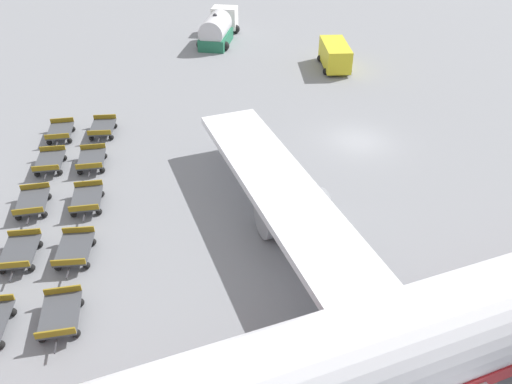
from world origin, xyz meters
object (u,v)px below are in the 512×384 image
Objects in this scene: baggage_dolly_row_near_col_a at (60,132)px; baggage_dolly_row_near_col_d at (20,252)px; service_van at (335,55)px; baggage_dolly_row_near_col_b at (50,162)px; baggage_dolly_row_near_col_c at (33,202)px; fuel_tanker_primary at (218,29)px; baggage_dolly_row_mid_a_col_d at (75,250)px; baggage_dolly_row_mid_a_col_b at (92,160)px; baggage_dolly_row_mid_a_col_e at (60,315)px; airplane at (433,336)px; baggage_dolly_row_mid_a_col_c at (87,199)px; baggage_dolly_row_mid_a_col_a at (103,128)px.

baggage_dolly_row_near_col_d is at bearing -8.65° from baggage_dolly_row_near_col_a.
baggage_dolly_row_near_col_b is (10.30, -24.43, -0.73)m from service_van.
baggage_dolly_row_near_col_b and baggage_dolly_row_near_col_c have the same top height.
baggage_dolly_row_near_col_a and baggage_dolly_row_near_col_d have the same top height.
service_van is (10.20, 8.32, -0.11)m from fuel_tanker_primary.
service_van is at bearing 104.86° from baggage_dolly_row_near_col_a.
baggage_dolly_row_mid_a_col_d is (29.60, -14.82, -0.84)m from fuel_tanker_primary.
fuel_tanker_primary reaches higher than baggage_dolly_row_near_col_b.
baggage_dolly_row_mid_a_col_b is 8.64m from baggage_dolly_row_mid_a_col_d.
fuel_tanker_primary is 2.48× the size of baggage_dolly_row_mid_a_col_e.
airplane reaches higher than baggage_dolly_row_mid_a_col_e.
baggage_dolly_row_near_col_d is at bearing -129.31° from airplane.
baggage_dolly_row_mid_a_col_d is at bearing 170.90° from baggage_dolly_row_mid_a_col_e.
fuel_tanker_primary is 1.48× the size of service_van.
baggage_dolly_row_near_col_d and baggage_dolly_row_mid_a_col_e have the same top height.
service_van is 27.07m from baggage_dolly_row_mid_a_col_c.
airplane is 19.21m from baggage_dolly_row_near_col_d.
airplane is 13.84× the size of baggage_dolly_row_near_col_d.
airplane is 13.89× the size of baggage_dolly_row_near_col_a.
fuel_tanker_primary reaches higher than baggage_dolly_row_near_col_d.
baggage_dolly_row_near_col_a is 1.00× the size of baggage_dolly_row_mid_a_col_e.
baggage_dolly_row_near_col_a is at bearing -170.90° from baggage_dolly_row_mid_a_col_c.
fuel_tanker_primary is 37.14m from baggage_dolly_row_mid_a_col_e.
baggage_dolly_row_near_col_a is 1.00× the size of baggage_dolly_row_near_col_d.
baggage_dolly_row_near_col_c is 9.12m from baggage_dolly_row_mid_a_col_e.
baggage_dolly_row_near_col_b is at bearing -171.93° from baggage_dolly_row_mid_a_col_d.
baggage_dolly_row_near_col_a is 1.00× the size of baggage_dolly_row_mid_a_col_b.
baggage_dolly_row_mid_a_col_b is (0.55, 2.51, 0.00)m from baggage_dolly_row_near_col_b.
baggage_dolly_row_mid_a_col_b is (-3.70, 3.36, 0.00)m from baggage_dolly_row_near_col_c.
baggage_dolly_row_near_col_b is 8.58m from baggage_dolly_row_near_col_d.
baggage_dolly_row_near_col_b is at bearing 171.46° from baggage_dolly_row_near_col_d.
baggage_dolly_row_near_col_c and baggage_dolly_row_mid_a_col_c have the same top height.
baggage_dolly_row_near_col_a is (6.32, -23.81, -0.73)m from service_van.
baggage_dolly_row_near_col_d is 2.64m from baggage_dolly_row_mid_a_col_d.
baggage_dolly_row_near_col_a and baggage_dolly_row_near_col_c have the same top height.
baggage_dolly_row_mid_a_col_d is (0.62, 2.56, 0.00)m from baggage_dolly_row_near_col_d.
baggage_dolly_row_near_col_d is (12.47, -1.90, 0.00)m from baggage_dolly_row_near_col_a.
baggage_dolly_row_mid_a_col_b is (-7.93, 3.78, 0.00)m from baggage_dolly_row_near_col_d.
fuel_tanker_primary is at bearing 155.36° from baggage_dolly_row_mid_a_col_e.
fuel_tanker_primary is at bearing 145.58° from baggage_dolly_row_near_col_c.
service_van is at bearing 124.18° from baggage_dolly_row_mid_a_col_c.
baggage_dolly_row_mid_a_col_b is at bearing 154.48° from baggage_dolly_row_near_col_d.
baggage_dolly_row_near_col_b and baggage_dolly_row_mid_a_col_e have the same top height.
baggage_dolly_row_near_col_b and baggage_dolly_row_mid_a_col_d have the same top height.
fuel_tanker_primary reaches higher than baggage_dolly_row_mid_a_col_c.
baggage_dolly_row_mid_a_col_e is (23.56, -23.81, -0.73)m from service_van.
baggage_dolly_row_mid_a_col_c is (15.20, -22.39, -0.73)m from service_van.
baggage_dolly_row_mid_a_col_e is (9.00, 1.48, 0.00)m from baggage_dolly_row_near_col_c.
baggage_dolly_row_mid_a_col_a is 12.92m from baggage_dolly_row_mid_a_col_d.
baggage_dolly_row_near_col_a is 0.99× the size of baggage_dolly_row_mid_a_col_a.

